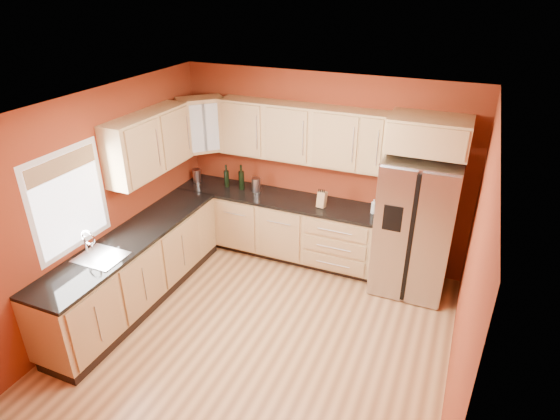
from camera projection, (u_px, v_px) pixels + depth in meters
name	position (u px, v px, depth m)	size (l,w,h in m)	color
floor	(262.00, 335.00, 5.33)	(4.00, 4.00, 0.00)	brown
ceiling	(257.00, 110.00, 4.16)	(4.00, 4.00, 0.00)	silver
wall_back	(322.00, 169.00, 6.39)	(4.00, 0.04, 2.60)	maroon
wall_front	(132.00, 375.00, 3.10)	(4.00, 0.04, 2.60)	maroon
wall_left	(105.00, 203.00, 5.44)	(0.04, 4.00, 2.60)	maroon
wall_right	(469.00, 281.00, 4.05)	(0.04, 4.00, 2.60)	maroon
base_cabinets_back	(277.00, 227.00, 6.72)	(2.90, 0.60, 0.88)	#A47F50
base_cabinets_left	(136.00, 270.00, 5.72)	(0.60, 2.80, 0.88)	#A47F50
countertop_back	(276.00, 198.00, 6.51)	(2.90, 0.62, 0.04)	black
countertop_left	(131.00, 238.00, 5.51)	(0.62, 2.80, 0.04)	black
upper_cabinets_back	(302.00, 133.00, 6.11)	(2.30, 0.33, 0.75)	#A47F50
upper_cabinets_left	(149.00, 143.00, 5.75)	(0.33, 1.35, 0.75)	#A47F50
corner_upper_cabinet	(201.00, 125.00, 6.47)	(0.62, 0.33, 0.75)	#A47F50
over_fridge_cabinet	(429.00, 134.00, 5.34)	(0.92, 0.60, 0.40)	#A47F50
refrigerator	(415.00, 226.00, 5.80)	(0.90, 0.75, 1.78)	silver
window	(69.00, 201.00, 4.91)	(0.03, 0.90, 1.00)	white
sink_faucet	(99.00, 246.00, 5.03)	(0.50, 0.42, 0.30)	silver
canister_left	(197.00, 176.00, 6.93)	(0.12, 0.12, 0.19)	silver
canister_right	(256.00, 185.00, 6.61)	(0.13, 0.13, 0.20)	silver
wine_bottle_a	(226.00, 176.00, 6.74)	(0.07, 0.07, 0.33)	black
wine_bottle_b	(241.00, 177.00, 6.65)	(0.08, 0.08, 0.37)	black
knife_block	(322.00, 199.00, 6.17)	(0.11, 0.10, 0.21)	#AD8354
soap_dispenser	(374.00, 206.00, 6.01)	(0.06, 0.06, 0.19)	silver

